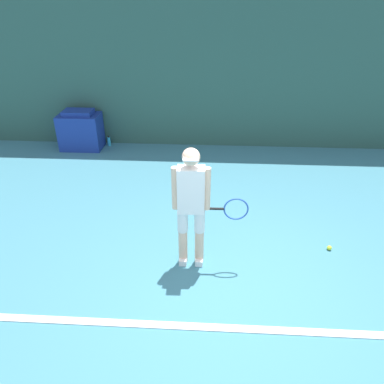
% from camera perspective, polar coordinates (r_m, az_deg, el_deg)
% --- Properties ---
extents(ground_plane, '(24.00, 24.00, 0.00)m').
position_cam_1_polar(ground_plane, '(4.89, 5.52, -14.48)').
color(ground_plane, teal).
extents(back_wall, '(24.00, 0.10, 3.14)m').
position_cam_1_polar(back_wall, '(8.51, 5.21, 17.05)').
color(back_wall, '#2D564C').
rests_on(back_wall, ground_plane).
extents(court_baseline, '(21.60, 0.10, 0.01)m').
position_cam_1_polar(court_baseline, '(4.46, 5.74, -19.96)').
color(court_baseline, white).
rests_on(court_baseline, ground_plane).
extents(tennis_player, '(0.97, 0.28, 1.69)m').
position_cam_1_polar(tennis_player, '(4.73, 0.02, -1.71)').
color(tennis_player, beige).
rests_on(tennis_player, ground_plane).
extents(tennis_ball, '(0.07, 0.07, 0.07)m').
position_cam_1_polar(tennis_ball, '(5.80, 20.20, -7.98)').
color(tennis_ball, '#D1E533').
rests_on(tennis_ball, ground_plane).
extents(covered_chair, '(0.92, 0.59, 0.89)m').
position_cam_1_polar(covered_chair, '(8.98, -16.59, 8.97)').
color(covered_chair, navy).
rests_on(covered_chair, ground_plane).
extents(water_bottle, '(0.07, 0.07, 0.23)m').
position_cam_1_polar(water_bottle, '(9.07, -12.53, 7.57)').
color(water_bottle, '#33ADD6').
rests_on(water_bottle, ground_plane).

